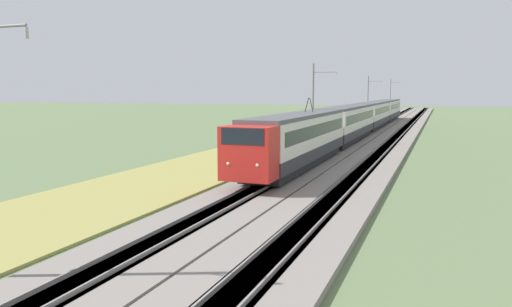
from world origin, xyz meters
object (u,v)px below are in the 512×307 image
Objects in this scene: passenger_train at (362,117)px; catenary_mast_distant at (390,96)px; catenary_mast_far at (368,99)px; catenary_mast_mid at (313,104)px.

catenary_mast_distant reaches higher than passenger_train.
catenary_mast_mid is at bearing 180.00° from catenary_mast_far.
passenger_train is 9.52× the size of catenary_mast_mid.
catenary_mast_distant is (80.88, 0.00, 0.12)m from catenary_mast_mid.
catenary_mast_far is at bearing -173.51° from passenger_train.
catenary_mast_distant reaches higher than catenary_mast_mid.
catenary_mast_mid is (-13.87, 3.02, 1.97)m from passenger_train.
passenger_train is at bearing -177.41° from catenary_mast_distant.
catenary_mast_distant is at bearing 0.00° from catenary_mast_far.
catenary_mast_far is (26.57, 3.02, 1.87)m from passenger_train.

